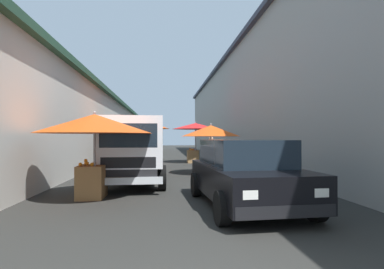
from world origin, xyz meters
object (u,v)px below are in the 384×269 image
object	(u,v)px
fruit_stall_near_left	(94,130)
fruit_stall_far_right	(211,134)
fruit_stall_mid_lane	(195,130)
vendor_by_crates	(211,151)
fruit_stall_far_left	(139,127)
parked_scooter	(251,166)
hatchback_car	(245,172)
vendor_in_shade	(142,150)
delivery_truck	(133,153)

from	to	relation	value
fruit_stall_near_left	fruit_stall_far_right	xyz separation A→B (m)	(4.68, -3.63, -0.05)
fruit_stall_far_right	fruit_stall_mid_lane	bearing A→B (deg)	0.69
fruit_stall_mid_lane	vendor_by_crates	distance (m)	4.31
fruit_stall_far_left	parked_scooter	xyz separation A→B (m)	(-3.18, -4.37, -1.54)
hatchback_car	fruit_stall_near_left	bearing A→B (deg)	72.54
parked_scooter	fruit_stall_far_left	bearing A→B (deg)	53.97
vendor_by_crates	vendor_in_shade	xyz separation A→B (m)	(1.61, 3.28, 0.01)
vendor_in_shade	fruit_stall_far_right	bearing A→B (deg)	-136.45
vendor_by_crates	fruit_stall_mid_lane	bearing A→B (deg)	4.27
fruit_stall_far_left	hatchback_car	distance (m)	8.28
fruit_stall_near_left	hatchback_car	distance (m)	3.74
fruit_stall_mid_lane	parked_scooter	size ratio (longest dim) A/B	1.68
fruit_stall_near_left	fruit_stall_far_left	distance (m)	6.60
hatchback_car	vendor_in_shade	xyz separation A→B (m)	(8.96, 2.87, 0.16)
hatchback_car	delivery_truck	world-z (taller)	delivery_truck
delivery_truck	vendor_by_crates	distance (m)	5.49
vendor_by_crates	delivery_truck	bearing A→B (deg)	145.32
parked_scooter	delivery_truck	bearing A→B (deg)	111.49
vendor_by_crates	vendor_in_shade	size ratio (longest dim) A/B	0.99
delivery_truck	fruit_stall_far_left	bearing A→B (deg)	2.32
fruit_stall_near_left	fruit_stall_mid_lane	xyz separation A→B (m)	(10.43, -3.56, 0.26)
vendor_in_shade	fruit_stall_near_left	bearing A→B (deg)	175.76
fruit_stall_far_left	hatchback_car	size ratio (longest dim) A/B	0.71
fruit_stall_far_right	delivery_truck	bearing A→B (deg)	135.40
hatchback_car	parked_scooter	bearing A→B (deg)	-18.07
vendor_in_shade	parked_scooter	distance (m)	6.25
fruit_stall_near_left	hatchback_car	size ratio (longest dim) A/B	0.69
fruit_stall_far_left	vendor_by_crates	world-z (taller)	fruit_stall_far_left
fruit_stall_far_right	fruit_stall_mid_lane	distance (m)	5.77
fruit_stall_far_left	vendor_by_crates	size ratio (longest dim) A/B	1.83
fruit_stall_far_right	delivery_truck	size ratio (longest dim) A/B	0.49
fruit_stall_near_left	fruit_stall_mid_lane	size ratio (longest dim) A/B	1.00
fruit_stall_near_left	vendor_in_shade	world-z (taller)	fruit_stall_near_left
vendor_by_crates	hatchback_car	bearing A→B (deg)	176.77
vendor_by_crates	vendor_in_shade	distance (m)	3.66
fruit_stall_mid_lane	delivery_truck	distance (m)	9.17
fruit_stall_mid_lane	hatchback_car	world-z (taller)	fruit_stall_mid_lane
delivery_truck	parked_scooter	distance (m)	4.52
fruit_stall_mid_lane	vendor_in_shade	bearing A→B (deg)	130.71
fruit_stall_far_left	vendor_by_crates	xyz separation A→B (m)	(-0.30, -3.32, -1.10)
delivery_truck	vendor_in_shade	world-z (taller)	delivery_truck
fruit_stall_mid_lane	parked_scooter	bearing A→B (deg)	-169.08
fruit_stall_far_left	vendor_in_shade	world-z (taller)	fruit_stall_far_left
parked_scooter	fruit_stall_mid_lane	bearing A→B (deg)	10.92
fruit_stall_far_left	fruit_stall_far_right	size ratio (longest dim) A/B	1.18
fruit_stall_near_left	fruit_stall_mid_lane	world-z (taller)	fruit_stall_mid_lane
hatchback_car	parked_scooter	size ratio (longest dim) A/B	2.41
fruit_stall_near_left	fruit_stall_far_left	xyz separation A→B (m)	(6.57, -0.55, 0.30)
fruit_stall_far_left	hatchback_car	world-z (taller)	fruit_stall_far_left
fruit_stall_near_left	fruit_stall_far_left	size ratio (longest dim) A/B	0.98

